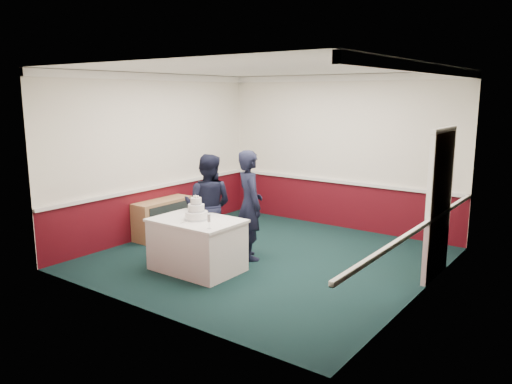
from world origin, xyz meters
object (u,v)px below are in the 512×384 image
Objects in this scene: cake_table at (197,244)px; person_woman at (250,205)px; champagne_flute at (209,219)px; sideboard at (163,218)px; person_man at (208,205)px; wedding_cake at (196,212)px; cake_knife at (186,222)px.

person_woman is (0.30, 0.92, 0.48)m from cake_table.
person_woman is at bearing 99.49° from champagne_flute.
sideboard is 0.68× the size of person_woman.
sideboard is 2.00m from cake_table.
person_man reaches higher than champagne_flute.
person_woman is (0.30, 0.92, -0.02)m from wedding_cake.
person_woman is at bearing 69.01° from cake_knife.
person_woman reaches higher than sideboard.
wedding_cake is 0.73m from person_man.
person_woman is (0.33, 1.12, 0.09)m from cake_knife.
wedding_cake is 1.65× the size of cake_knife.
person_woman reaches higher than wedding_cake.
cake_table is at bearing 76.77° from cake_knife.
person_man is (1.41, -0.32, 0.49)m from sideboard.
person_woman reaches higher than person_man.
wedding_cake is 0.21× the size of person_woman.
wedding_cake is at bearing 106.88° from person_woman.
person_man is 0.95× the size of person_woman.
person_woman is at bearing 72.09° from wedding_cake.
sideboard is at bearing -38.26° from person_man.
person_woman reaches higher than cake_table.
wedding_cake is 0.57m from champagne_flute.
person_woman reaches higher than champagne_flute.
person_man is at bearing 117.88° from cake_table.
person_man is at bearing 117.88° from wedding_cake.
sideboard is 2.12m from person_woman.
cake_knife is 0.12× the size of person_woman.
cake_table is 0.85m from person_man.
person_man reaches higher than wedding_cake.
sideboard is at bearing 141.32° from cake_knife.
cake_knife is at bearing -98.53° from cake_table.
champagne_flute is (0.53, -0.08, 0.14)m from cake_knife.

